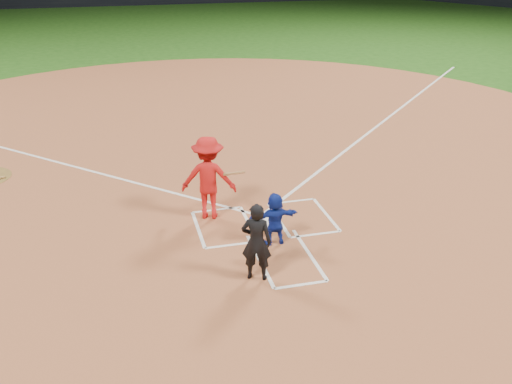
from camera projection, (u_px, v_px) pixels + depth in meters
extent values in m
plane|color=#1D4B12|center=(264.00, 222.00, 13.66)|extent=(120.00, 120.00, 0.00)
cylinder|color=brown|center=(217.00, 142.00, 18.95)|extent=(28.00, 28.00, 0.01)
cylinder|color=white|center=(264.00, 221.00, 13.65)|extent=(0.60, 0.60, 0.02)
imported|color=#122796|center=(275.00, 219.00, 12.46)|extent=(1.13, 0.40, 1.21)
imported|color=black|center=(256.00, 242.00, 11.09)|extent=(0.70, 0.59, 1.64)
cube|color=white|center=(217.00, 210.00, 14.24)|extent=(1.22, 0.08, 0.01)
cube|color=white|center=(232.00, 245.00, 12.63)|extent=(1.22, 0.08, 0.01)
cube|color=white|center=(249.00, 223.00, 13.57)|extent=(0.08, 1.83, 0.01)
cube|color=white|center=(198.00, 229.00, 13.30)|extent=(0.08, 1.83, 0.01)
cube|color=white|center=(291.00, 201.00, 14.69)|extent=(1.22, 0.08, 0.01)
cube|color=white|center=(316.00, 234.00, 13.07)|extent=(1.22, 0.08, 0.01)
cube|color=white|center=(279.00, 220.00, 13.74)|extent=(0.08, 1.83, 0.01)
cube|color=white|center=(326.00, 214.00, 14.02)|extent=(0.08, 1.83, 0.01)
cube|color=white|center=(260.00, 260.00, 12.03)|extent=(0.08, 2.20, 0.01)
cube|color=white|center=(309.00, 254.00, 12.28)|extent=(0.08, 2.20, 0.01)
cube|color=white|center=(301.00, 285.00, 11.18)|extent=(1.10, 0.08, 0.01)
cube|color=white|center=(392.00, 115.00, 21.76)|extent=(14.21, 14.21, 0.01)
imported|color=red|center=(208.00, 178.00, 13.50)|extent=(1.47, 1.09, 2.04)
cylinder|color=#9C6839|center=(234.00, 173.00, 13.45)|extent=(0.66, 0.62, 0.28)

